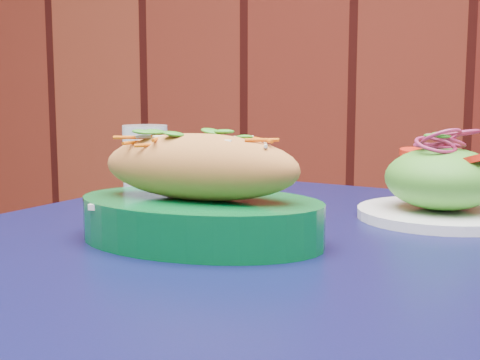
# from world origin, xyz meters

# --- Properties ---
(cafe_table) EXTENTS (0.99, 0.99, 0.75)m
(cafe_table) POSITION_xyz_m (-0.29, 1.24, 0.66)
(cafe_table) COLOR black
(cafe_table) RESTS_ON ground
(banh_mi_basket) EXTENTS (0.29, 0.21, 0.12)m
(banh_mi_basket) POSITION_xyz_m (-0.39, 1.22, 0.80)
(banh_mi_basket) COLOR #045825
(banh_mi_basket) RESTS_ON cafe_table
(salad_plate) EXTENTS (0.20, 0.20, 0.11)m
(salad_plate) POSITION_xyz_m (-0.14, 1.41, 0.79)
(salad_plate) COLOR white
(salad_plate) RESTS_ON cafe_table
(water_glass) EXTENTS (0.07, 0.07, 0.11)m
(water_glass) POSITION_xyz_m (-0.56, 1.47, 0.80)
(water_glass) COLOR silver
(water_glass) RESTS_ON cafe_table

